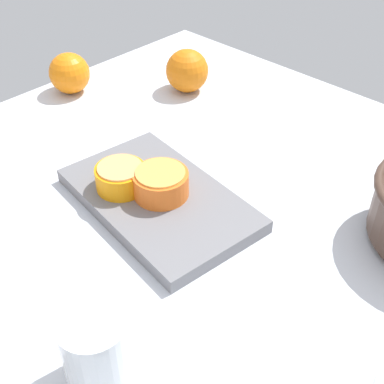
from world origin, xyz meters
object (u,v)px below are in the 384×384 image
at_px(juice_glass, 97,354).
at_px(loose_orange_3, 187,71).
at_px(cutting_board, 159,200).
at_px(loose_orange_4, 69,73).
at_px(orange_half_0, 161,183).
at_px(orange_half_1, 121,177).

height_order(juice_glass, loose_orange_3, juice_glass).
height_order(cutting_board, loose_orange_4, loose_orange_4).
bearing_deg(orange_half_0, orange_half_1, -151.17).
xyz_separation_m(orange_half_0, loose_orange_4, (-0.39, 0.12, -0.00)).
xyz_separation_m(loose_orange_3, loose_orange_4, (-0.17, -0.17, -0.00)).
bearing_deg(loose_orange_3, cutting_board, -52.29).
bearing_deg(orange_half_0, juice_glass, -56.41).
bearing_deg(juice_glass, cutting_board, 124.37).
bearing_deg(loose_orange_3, juice_glass, -53.76).
relative_size(cutting_board, orange_half_1, 3.93).
bearing_deg(loose_orange_4, cutting_board, -17.60).
bearing_deg(orange_half_1, loose_orange_4, 156.05).
relative_size(juice_glass, cutting_board, 0.32).
distance_m(orange_half_1, loose_orange_3, 0.36).
distance_m(orange_half_0, orange_half_1, 0.06).
distance_m(cutting_board, orange_half_0, 0.03).
distance_m(juice_glass, orange_half_0, 0.29).
xyz_separation_m(cutting_board, loose_orange_3, (-0.23, 0.29, 0.03)).
xyz_separation_m(orange_half_0, orange_half_1, (-0.05, -0.03, -0.00)).
height_order(orange_half_0, loose_orange_4, loose_orange_4).
relative_size(juice_glass, orange_half_1, 1.24).
bearing_deg(loose_orange_3, loose_orange_4, -134.62).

